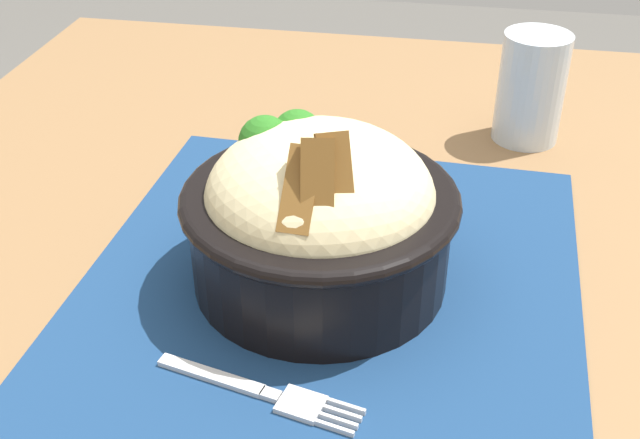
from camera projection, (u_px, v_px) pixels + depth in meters
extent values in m
cube|color=olive|center=(295.00, 341.00, 0.54)|extent=(1.10, 0.80, 0.03)
cylinder|color=brown|center=(143.00, 286.00, 1.20)|extent=(0.04, 0.04, 0.72)
cylinder|color=brown|center=(616.00, 341.00, 1.10)|extent=(0.04, 0.04, 0.72)
cube|color=navy|center=(327.00, 292.00, 0.56)|extent=(0.42, 0.36, 0.00)
cylinder|color=black|center=(320.00, 236.00, 0.55)|extent=(0.18, 0.18, 0.07)
torus|color=black|center=(320.00, 199.00, 0.54)|extent=(0.19, 0.19, 0.01)
ellipsoid|color=beige|center=(320.00, 197.00, 0.54)|extent=(0.21, 0.21, 0.09)
sphere|color=#276C1E|center=(297.00, 135.00, 0.56)|extent=(0.04, 0.04, 0.04)
sphere|color=#276C1E|center=(265.00, 142.00, 0.55)|extent=(0.04, 0.04, 0.04)
cylinder|color=orange|center=(300.00, 171.00, 0.52)|extent=(0.03, 0.02, 0.01)
cylinder|color=orange|center=(255.00, 185.00, 0.51)|extent=(0.04, 0.01, 0.01)
cube|color=brown|center=(302.00, 187.00, 0.48)|extent=(0.04, 0.02, 0.05)
cube|color=brown|center=(319.00, 185.00, 0.48)|extent=(0.04, 0.03, 0.06)
cube|color=brown|center=(336.00, 184.00, 0.48)|extent=(0.04, 0.03, 0.06)
cube|color=silver|center=(211.00, 375.00, 0.49)|extent=(0.02, 0.07, 0.00)
cube|color=silver|center=(272.00, 395.00, 0.48)|extent=(0.01, 0.01, 0.00)
cube|color=silver|center=(301.00, 404.00, 0.47)|extent=(0.03, 0.03, 0.00)
cube|color=silver|center=(335.00, 428.00, 0.45)|extent=(0.01, 0.02, 0.00)
cube|color=silver|center=(339.00, 421.00, 0.46)|extent=(0.01, 0.02, 0.00)
cube|color=silver|center=(343.00, 413.00, 0.46)|extent=(0.01, 0.02, 0.00)
cube|color=silver|center=(346.00, 406.00, 0.47)|extent=(0.01, 0.02, 0.00)
cylinder|color=silver|center=(531.00, 88.00, 0.73)|extent=(0.06, 0.06, 0.10)
cylinder|color=silver|center=(526.00, 118.00, 0.75)|extent=(0.05, 0.05, 0.04)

